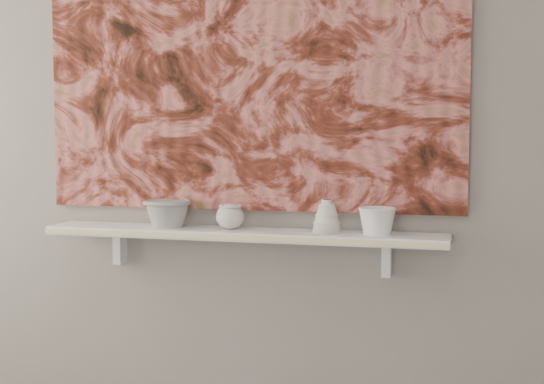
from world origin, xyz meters
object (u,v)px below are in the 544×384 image
(cup_cream, at_px, (230,217))
(bell_vessel, at_px, (327,216))
(bowl_white, at_px, (377,221))
(painting, at_px, (248,52))
(shelf, at_px, (242,234))
(bowl_grey, at_px, (167,213))

(cup_cream, xyz_separation_m, bell_vessel, (0.34, 0.00, 0.01))
(cup_cream, distance_m, bowl_white, 0.51)
(painting, relative_size, cup_cream, 15.56)
(shelf, bearing_deg, bowl_white, 0.00)
(cup_cream, relative_size, bell_vessel, 0.87)
(bowl_grey, height_order, bell_vessel, bell_vessel)
(bowl_grey, bearing_deg, painting, 16.43)
(bowl_grey, height_order, cup_cream, bowl_grey)
(painting, xyz_separation_m, bowl_grey, (-0.27, -0.08, -0.56))
(bowl_grey, relative_size, bell_vessel, 1.54)
(shelf, relative_size, bowl_grey, 8.19)
(painting, height_order, bell_vessel, painting)
(bowl_grey, relative_size, cup_cream, 1.77)
(bell_vessel, distance_m, bowl_white, 0.17)
(shelf, xyz_separation_m, bowl_white, (0.46, 0.00, 0.06))
(shelf, distance_m, bell_vessel, 0.30)
(shelf, bearing_deg, bowl_grey, 180.00)
(painting, bearing_deg, bell_vessel, -15.18)
(shelf, relative_size, bell_vessel, 12.62)
(painting, relative_size, bowl_white, 12.06)
(shelf, height_order, bowl_white, bowl_white)
(bell_vessel, relative_size, bowl_white, 0.89)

